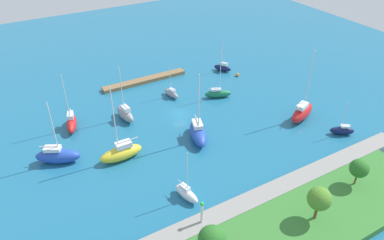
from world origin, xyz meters
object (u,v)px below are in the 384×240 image
object	(u,v)px
park_tree_center	(359,168)
sailboat_red_by_breakwater	(72,123)
sailboat_gray_lone_north	(125,114)
sailboat_red_along_channel	(302,112)
sailboat_navy_mid_basin	(223,68)
sailboat_blue_center_basin	(58,156)
sailboat_green_west_end	(218,93)
sailboat_gray_lone_south	(171,93)
sailboat_blue_far_north	(198,133)
park_tree_midwest	(319,199)
sailboat_white_off_beacon	(186,193)
sailboat_navy_far_south	(342,130)
mooring_buoy_orange	(237,75)
pier_dock	(145,80)
park_tree_west	(212,239)
harbor_beacon	(202,211)

from	to	relation	value
park_tree_center	sailboat_red_by_breakwater	xyz separation A→B (m)	(33.57, -38.91, -3.05)
sailboat_gray_lone_north	sailboat_red_along_channel	world-z (taller)	sailboat_red_along_channel
sailboat_navy_mid_basin	sailboat_blue_center_basin	size ratio (longest dim) A/B	0.65
park_tree_center	sailboat_green_west_end	world-z (taller)	sailboat_green_west_end
sailboat_navy_mid_basin	sailboat_gray_lone_south	bearing A→B (deg)	73.01
sailboat_navy_mid_basin	sailboat_blue_far_north	xyz separation A→B (m)	(20.32, 22.01, 0.48)
park_tree_midwest	sailboat_white_off_beacon	world-z (taller)	sailboat_white_off_beacon
sailboat_navy_mid_basin	sailboat_blue_center_basin	bearing A→B (deg)	75.70
sailboat_gray_lone_north	sailboat_navy_far_south	size ratio (longest dim) A/B	1.61
sailboat_red_by_breakwater	sailboat_red_along_channel	xyz separation A→B (m)	(-41.07, 19.84, 0.34)
sailboat_red_along_channel	mooring_buoy_orange	bearing A→B (deg)	68.47
park_tree_midwest	sailboat_navy_far_south	size ratio (longest dim) A/B	0.74
pier_dock	sailboat_gray_lone_south	world-z (taller)	sailboat_gray_lone_south
sailboat_blue_far_north	park_tree_midwest	bearing A→B (deg)	27.48
sailboat_blue_far_north	sailboat_gray_lone_south	xyz separation A→B (m)	(-3.05, -16.76, -0.56)
park_tree_west	sailboat_green_west_end	bearing A→B (deg)	-124.48
harbor_beacon	sailboat_red_along_channel	size ratio (longest dim) A/B	0.25
harbor_beacon	sailboat_red_by_breakwater	distance (m)	34.93
park_tree_midwest	sailboat_green_west_end	size ratio (longest dim) A/B	0.48
sailboat_gray_lone_south	pier_dock	bearing A→B (deg)	1.77
sailboat_gray_lone_south	sailboat_blue_center_basin	bearing A→B (deg)	99.70
sailboat_blue_center_basin	sailboat_green_west_end	bearing A→B (deg)	35.84
sailboat_navy_mid_basin	sailboat_gray_lone_north	bearing A→B (deg)	72.80
park_tree_west	sailboat_blue_far_north	xyz separation A→B (m)	(-12.14, -23.67, -3.11)
sailboat_gray_lone_north	sailboat_red_by_breakwater	xyz separation A→B (m)	(10.19, -2.14, -0.02)
pier_dock	harbor_beacon	size ratio (longest dim) A/B	5.55
pier_dock	sailboat_red_along_channel	distance (m)	37.27
pier_dock	sailboat_white_off_beacon	bearing A→B (deg)	75.35
harbor_beacon	park_tree_west	world-z (taller)	park_tree_west
pier_dock	park_tree_west	size ratio (longest dim) A/B	4.14
sailboat_gray_lone_south	sailboat_navy_far_south	bearing A→B (deg)	-155.24
sailboat_navy_far_south	park_tree_center	bearing A→B (deg)	82.75
sailboat_red_by_breakwater	sailboat_gray_lone_north	bearing A→B (deg)	94.85
sailboat_navy_mid_basin	sailboat_navy_far_south	world-z (taller)	sailboat_navy_mid_basin
pier_dock	sailboat_red_along_channel	xyz separation A→B (m)	(-20.85, 30.87, 1.22)
pier_dock	sailboat_navy_mid_basin	bearing A→B (deg)	167.57
harbor_beacon	sailboat_gray_lone_south	xyz separation A→B (m)	(-13.38, -35.13, -2.65)
sailboat_gray_lone_north	mooring_buoy_orange	world-z (taller)	sailboat_gray_lone_north
sailboat_blue_far_north	sailboat_blue_center_basin	size ratio (longest dim) A/B	1.14
sailboat_blue_center_basin	mooring_buoy_orange	world-z (taller)	sailboat_blue_center_basin
sailboat_gray_lone_north	sailboat_red_by_breakwater	world-z (taller)	sailboat_red_by_breakwater
sailboat_red_along_channel	sailboat_blue_center_basin	bearing A→B (deg)	145.88
park_tree_center	sailboat_gray_lone_south	xyz separation A→B (m)	(11.09, -40.39, -3.49)
park_tree_west	sailboat_red_by_breakwater	bearing A→B (deg)	-79.39
pier_dock	sailboat_green_west_end	xyz separation A→B (m)	(-11.14, 14.95, 0.56)
sailboat_gray_lone_north	sailboat_blue_center_basin	world-z (taller)	sailboat_blue_center_basin
harbor_beacon	sailboat_navy_far_south	bearing A→B (deg)	-170.19
sailboat_gray_lone_north	sailboat_white_off_beacon	world-z (taller)	sailboat_gray_lone_north
harbor_beacon	sailboat_blue_center_basin	world-z (taller)	sailboat_blue_center_basin
sailboat_red_by_breakwater	sailboat_blue_center_basin	size ratio (longest dim) A/B	1.00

